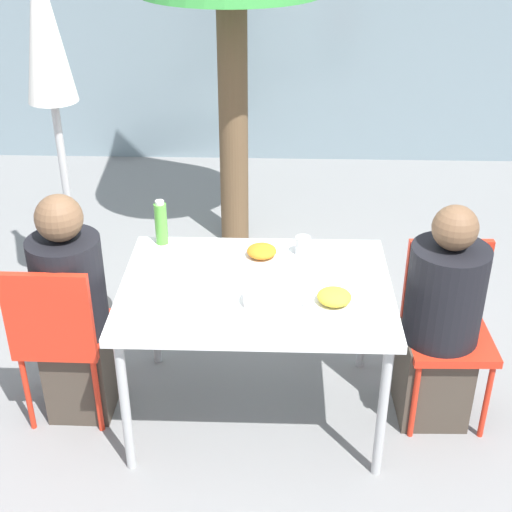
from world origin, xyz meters
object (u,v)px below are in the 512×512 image
(person_right, at_px, (441,324))
(salad_bowl, at_px, (265,298))
(person_left, at_px, (73,315))
(chair_right, at_px, (447,317))
(chair_left, at_px, (59,330))
(bottle, at_px, (161,223))
(drinking_cup, at_px, (303,246))
(closed_umbrella, at_px, (49,67))

(person_right, height_order, salad_bowl, person_right)
(person_left, xyz_separation_m, chair_right, (1.79, 0.09, -0.03))
(chair_left, distance_m, salad_bowl, 1.01)
(chair_left, distance_m, person_left, 0.10)
(chair_left, bearing_deg, person_right, 3.61)
(person_left, relative_size, bottle, 5.03)
(drinking_cup, xyz_separation_m, salad_bowl, (-0.17, -0.46, -0.02))
(person_left, bearing_deg, salad_bowl, -9.89)
(drinking_cup, bearing_deg, bottle, 172.51)
(person_right, height_order, bottle, person_right)
(closed_umbrella, height_order, bottle, closed_umbrella)
(chair_left, xyz_separation_m, person_left, (0.05, 0.08, 0.03))
(chair_right, relative_size, bottle, 3.79)
(person_right, distance_m, salad_bowl, 0.88)
(person_left, bearing_deg, person_right, 1.09)
(person_left, bearing_deg, drinking_cup, 15.49)
(chair_right, distance_m, closed_umbrella, 2.37)
(person_left, bearing_deg, chair_right, 3.67)
(bottle, distance_m, drinking_cup, 0.72)
(drinking_cup, bearing_deg, salad_bowl, -110.79)
(closed_umbrella, bearing_deg, person_right, -22.97)
(chair_right, height_order, drinking_cup, chair_right)
(person_left, distance_m, closed_umbrella, 1.30)
(chair_left, xyz_separation_m, salad_bowl, (0.97, -0.09, 0.25))
(chair_left, relative_size, salad_bowl, 4.60)
(chair_right, xyz_separation_m, drinking_cup, (-0.70, 0.20, 0.27))
(chair_left, distance_m, closed_umbrella, 1.37)
(person_right, xyz_separation_m, salad_bowl, (-0.83, -0.18, 0.24))
(person_right, height_order, closed_umbrella, closed_umbrella)
(chair_left, distance_m, chair_right, 1.85)
(chair_left, bearing_deg, closed_umbrella, 101.30)
(chair_left, bearing_deg, bottle, 47.43)
(closed_umbrella, bearing_deg, person_left, -75.19)
(person_right, bearing_deg, chair_right, -122.07)
(chair_right, bearing_deg, salad_bowl, 15.36)
(chair_right, height_order, person_right, person_right)
(chair_left, relative_size, bottle, 3.79)
(chair_left, height_order, drinking_cup, chair_left)
(person_right, height_order, drinking_cup, person_right)
(person_left, distance_m, drinking_cup, 1.16)
(closed_umbrella, xyz_separation_m, bottle, (0.61, -0.46, -0.66))
(person_left, xyz_separation_m, salad_bowl, (0.92, -0.17, 0.22))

